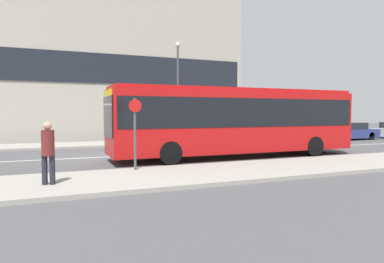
# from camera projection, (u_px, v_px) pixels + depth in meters

# --- Properties ---
(ground_plane) EXTENTS (120.00, 120.00, 0.00)m
(ground_plane) POSITION_uv_depth(u_px,v_px,m) (99.00, 157.00, 16.20)
(ground_plane) COLOR #4F4F51
(sidewalk_near) EXTENTS (44.00, 3.50, 0.13)m
(sidewalk_near) POSITION_uv_depth(u_px,v_px,m) (125.00, 180.00, 10.43)
(sidewalk_near) COLOR #A39E93
(sidewalk_near) RESTS_ON ground_plane
(sidewalk_far) EXTENTS (44.00, 3.50, 0.13)m
(sidewalk_far) POSITION_uv_depth(u_px,v_px,m) (86.00, 145.00, 21.97)
(sidewalk_far) COLOR #A39E93
(sidewalk_far) RESTS_ON ground_plane
(lane_centerline) EXTENTS (41.80, 0.16, 0.01)m
(lane_centerline) POSITION_uv_depth(u_px,v_px,m) (99.00, 157.00, 16.20)
(lane_centerline) COLOR silver
(lane_centerline) RESTS_ON ground_plane
(apartment_block_left_tower) EXTENTS (19.50, 4.59, 19.62)m
(apartment_block_left_tower) POSITION_uv_depth(u_px,v_px,m) (123.00, 19.00, 27.87)
(apartment_block_left_tower) COLOR #B7B2A3
(apartment_block_left_tower) RESTS_ON ground_plane
(city_bus) EXTENTS (11.95, 2.56, 3.22)m
(city_bus) POSITION_uv_depth(u_px,v_px,m) (236.00, 118.00, 16.21)
(city_bus) COLOR red
(city_bus) RESTS_ON ground_plane
(parked_car_0) EXTENTS (4.42, 1.86, 1.33)m
(parked_car_0) POSITION_uv_depth(u_px,v_px,m) (294.00, 133.00, 24.78)
(parked_car_0) COLOR maroon
(parked_car_0) RESTS_ON ground_plane
(parked_car_1) EXTENTS (4.68, 1.69, 1.35)m
(parked_car_1) POSITION_uv_depth(u_px,v_px,m) (349.00, 132.00, 26.84)
(parked_car_1) COLOR navy
(parked_car_1) RESTS_ON ground_plane
(pedestrian_near_stop) EXTENTS (0.34, 0.34, 1.73)m
(pedestrian_near_stop) POSITION_uv_depth(u_px,v_px,m) (48.00, 149.00, 9.33)
(pedestrian_near_stop) COLOR #23232D
(pedestrian_near_stop) RESTS_ON sidewalk_near
(bus_stop_sign) EXTENTS (0.44, 0.12, 2.48)m
(bus_stop_sign) POSITION_uv_depth(u_px,v_px,m) (135.00, 128.00, 11.75)
(bus_stop_sign) COLOR #4C4C51
(bus_stop_sign) RESTS_ON sidewalk_near
(street_lamp) EXTENTS (0.36, 0.36, 6.73)m
(street_lamp) POSITION_uv_depth(u_px,v_px,m) (178.00, 81.00, 23.13)
(street_lamp) COLOR #4C4C51
(street_lamp) RESTS_ON sidewalk_far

